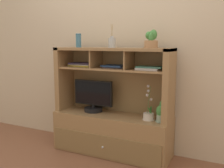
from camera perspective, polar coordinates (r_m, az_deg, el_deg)
floor_plane at (r=3.09m, az=0.00°, el=-14.87°), size 6.00×6.00×0.02m
back_wall at (r=3.04m, az=2.04°, el=12.04°), size 6.00×0.02×2.80m
media_console at (r=2.96m, az=0.05°, el=-8.10°), size 1.33×0.45×1.19m
tv_monitor at (r=3.01m, az=-4.14°, el=-3.09°), size 0.48×0.21×0.36m
potted_orchid at (r=2.73m, az=8.02°, el=-6.61°), size 0.13×0.13×0.37m
potted_fern at (r=2.67m, az=10.95°, el=-6.33°), size 0.13×0.13×0.22m
magazine_stack_left at (r=2.68m, az=8.28°, el=3.47°), size 0.27×0.23×0.04m
magazine_stack_centre at (r=2.88m, az=0.67°, el=3.91°), size 0.26×0.22×0.03m
magazine_stack_right at (r=3.07m, az=-6.54°, el=4.29°), size 0.32×0.22×0.04m
diffuser_bottle at (r=2.82m, az=-0.03°, el=9.10°), size 0.08×0.08×0.25m
potted_succulent at (r=2.67m, az=8.62°, el=9.53°), size 0.15×0.15×0.18m
ceramic_vase at (r=3.04m, az=-7.36°, el=9.47°), size 0.07×0.07×0.16m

